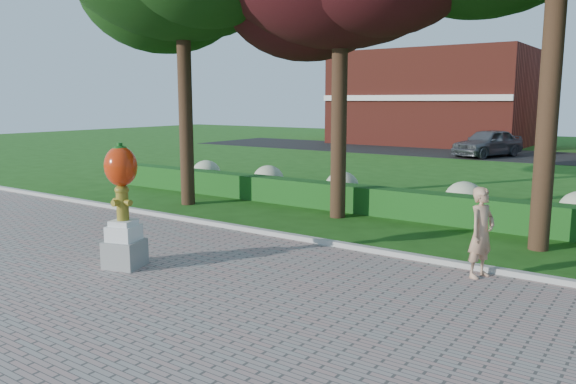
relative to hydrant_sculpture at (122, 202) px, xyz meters
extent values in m
plane|color=#1D4B12|center=(2.96, 0.80, -1.35)|extent=(100.00, 100.00, 0.00)
cube|color=gray|center=(2.96, -3.20, -1.33)|extent=(40.00, 14.00, 0.04)
cube|color=#ADADA5|center=(2.96, 3.80, -1.28)|extent=(40.00, 0.18, 0.15)
cube|color=#164F18|center=(2.96, 7.80, -0.95)|extent=(24.00, 0.70, 0.80)
ellipsoid|color=#A8B388|center=(-6.04, 8.80, -0.80)|extent=(1.10, 1.10, 0.99)
ellipsoid|color=#A8B388|center=(-3.04, 8.80, -0.80)|extent=(1.10, 1.10, 0.99)
ellipsoid|color=#A8B388|center=(-0.04, 8.80, -0.80)|extent=(1.10, 1.10, 0.99)
ellipsoid|color=#A8B388|center=(3.96, 8.80, -0.80)|extent=(1.10, 1.10, 0.99)
cube|color=black|center=(2.96, 28.80, -1.34)|extent=(50.00, 8.00, 0.02)
cube|color=maroon|center=(-7.04, 34.80, 2.15)|extent=(14.00, 8.00, 7.00)
cylinder|color=black|center=(-4.04, 5.80, 2.01)|extent=(0.44, 0.44, 6.72)
cylinder|color=black|center=(0.96, 6.80, 1.73)|extent=(0.44, 0.44, 6.16)
cylinder|color=black|center=(6.46, 6.30, 2.29)|extent=(0.44, 0.44, 7.28)
cube|color=gray|center=(0.00, 0.00, -1.04)|extent=(0.84, 0.84, 0.54)
cube|color=silver|center=(0.00, 0.00, -0.62)|extent=(0.68, 0.68, 0.30)
cube|color=silver|center=(0.00, 0.00, -0.41)|extent=(0.54, 0.54, 0.11)
cylinder|color=olive|center=(0.00, 0.00, -0.06)|extent=(0.24, 0.24, 0.61)
ellipsoid|color=olive|center=(0.00, 0.00, 0.25)|extent=(0.28, 0.28, 0.20)
cylinder|color=olive|center=(-0.17, 0.00, 0.01)|extent=(0.13, 0.12, 0.12)
cylinder|color=olive|center=(0.17, 0.00, 0.01)|extent=(0.13, 0.12, 0.12)
cylinder|color=olive|center=(0.00, -0.16, 0.01)|extent=(0.13, 0.13, 0.13)
cylinder|color=olive|center=(0.00, 0.00, 0.33)|extent=(0.09, 0.09, 0.05)
ellipsoid|color=#B82909|center=(0.00, 0.00, 0.71)|extent=(0.68, 0.61, 0.78)
ellipsoid|color=#B82909|center=(-0.19, 0.00, 0.69)|extent=(0.33, 0.33, 0.50)
ellipsoid|color=#B82909|center=(0.19, 0.00, 0.69)|extent=(0.33, 0.33, 0.50)
cylinder|color=#125114|center=(0.00, 0.00, 1.10)|extent=(0.11, 0.11, 0.13)
ellipsoid|color=#125114|center=(0.00, 0.00, 1.07)|extent=(0.26, 0.26, 0.09)
imported|color=tan|center=(6.00, 3.40, -0.46)|extent=(0.58, 0.72, 1.71)
imported|color=#46494F|center=(-0.46, 27.00, -0.50)|extent=(3.54, 5.23, 1.65)
camera|label=1|loc=(8.87, -7.01, 1.98)|focal=35.00mm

